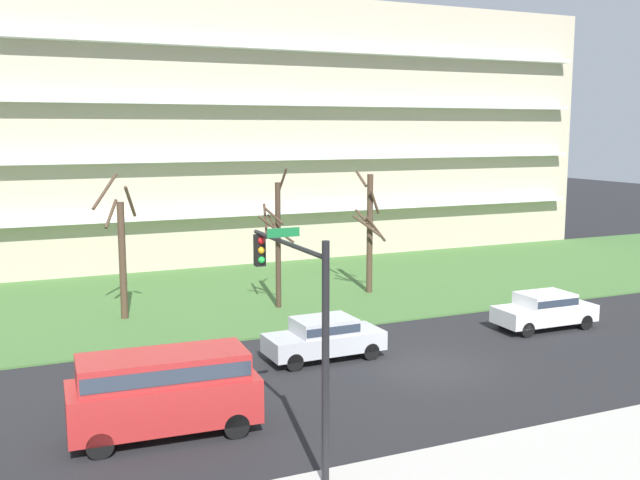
{
  "coord_description": "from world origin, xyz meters",
  "views": [
    {
      "loc": [
        -13.99,
        -21.68,
        8.48
      ],
      "look_at": [
        -1.6,
        6.0,
        3.93
      ],
      "focal_mm": 41.43,
      "sensor_mm": 36.0,
      "label": 1
    }
  ],
  "objects_px": {
    "tree_left": "(277,240)",
    "traffic_signal_mast": "(298,306)",
    "tree_far_left": "(121,251)",
    "sedan_white_near_left": "(545,309)",
    "tree_center": "(370,230)",
    "sedan_silver_center_right": "(324,336)",
    "van_red_center_left": "(164,387)"
  },
  "relations": [
    {
      "from": "tree_far_left",
      "to": "van_red_center_left",
      "type": "bearing_deg",
      "value": -94.6
    },
    {
      "from": "tree_far_left",
      "to": "sedan_white_near_left",
      "type": "xyz_separation_m",
      "value": [
        16.25,
        -8.93,
        -2.25
      ]
    },
    {
      "from": "sedan_white_near_left",
      "to": "traffic_signal_mast",
      "type": "relative_size",
      "value": 0.74
    },
    {
      "from": "tree_center",
      "to": "tree_left",
      "type": "bearing_deg",
      "value": -168.41
    },
    {
      "from": "tree_left",
      "to": "van_red_center_left",
      "type": "height_order",
      "value": "tree_left"
    },
    {
      "from": "tree_left",
      "to": "sedan_silver_center_right",
      "type": "height_order",
      "value": "tree_left"
    },
    {
      "from": "tree_left",
      "to": "sedan_white_near_left",
      "type": "bearing_deg",
      "value": -40.86
    },
    {
      "from": "sedan_white_near_left",
      "to": "sedan_silver_center_right",
      "type": "height_order",
      "value": "same"
    },
    {
      "from": "tree_far_left",
      "to": "tree_left",
      "type": "height_order",
      "value": "tree_left"
    },
    {
      "from": "tree_far_left",
      "to": "tree_left",
      "type": "relative_size",
      "value": 0.98
    },
    {
      "from": "tree_center",
      "to": "traffic_signal_mast",
      "type": "distance_m",
      "value": 19.74
    },
    {
      "from": "tree_center",
      "to": "traffic_signal_mast",
      "type": "bearing_deg",
      "value": -123.19
    },
    {
      "from": "sedan_white_near_left",
      "to": "tree_far_left",
      "type": "bearing_deg",
      "value": -27.81
    },
    {
      "from": "tree_left",
      "to": "traffic_signal_mast",
      "type": "relative_size",
      "value": 1.12
    },
    {
      "from": "tree_left",
      "to": "sedan_white_near_left",
      "type": "xyz_separation_m",
      "value": [
        9.2,
        -7.96,
        -2.44
      ]
    },
    {
      "from": "tree_center",
      "to": "sedan_silver_center_right",
      "type": "height_order",
      "value": "tree_center"
    },
    {
      "from": "sedan_white_near_left",
      "to": "sedan_silver_center_right",
      "type": "distance_m",
      "value": 10.39
    },
    {
      "from": "traffic_signal_mast",
      "to": "sedan_white_near_left",
      "type": "bearing_deg",
      "value": 27.11
    },
    {
      "from": "tree_left",
      "to": "van_red_center_left",
      "type": "bearing_deg",
      "value": -123.12
    },
    {
      "from": "tree_center",
      "to": "van_red_center_left",
      "type": "xyz_separation_m",
      "value": [
        -13.63,
        -13.59,
        -1.95
      ]
    },
    {
      "from": "tree_far_left",
      "to": "tree_left",
      "type": "xyz_separation_m",
      "value": [
        7.05,
        -0.97,
        0.19
      ]
    },
    {
      "from": "tree_center",
      "to": "sedan_white_near_left",
      "type": "xyz_separation_m",
      "value": [
        3.7,
        -9.09,
        -2.47
      ]
    },
    {
      "from": "tree_far_left",
      "to": "sedan_white_near_left",
      "type": "distance_m",
      "value": 18.68
    },
    {
      "from": "tree_left",
      "to": "sedan_white_near_left",
      "type": "height_order",
      "value": "tree_left"
    },
    {
      "from": "traffic_signal_mast",
      "to": "tree_far_left",
      "type": "bearing_deg",
      "value": 96.13
    },
    {
      "from": "tree_far_left",
      "to": "traffic_signal_mast",
      "type": "height_order",
      "value": "tree_far_left"
    },
    {
      "from": "tree_left",
      "to": "traffic_signal_mast",
      "type": "bearing_deg",
      "value": -108.99
    },
    {
      "from": "tree_far_left",
      "to": "sedan_white_near_left",
      "type": "height_order",
      "value": "tree_far_left"
    },
    {
      "from": "sedan_silver_center_right",
      "to": "tree_far_left",
      "type": "bearing_deg",
      "value": -57.58
    },
    {
      "from": "van_red_center_left",
      "to": "sedan_silver_center_right",
      "type": "relative_size",
      "value": 1.2
    },
    {
      "from": "tree_far_left",
      "to": "tree_center",
      "type": "xyz_separation_m",
      "value": [
        12.55,
        0.16,
        0.22
      ]
    },
    {
      "from": "sedan_silver_center_right",
      "to": "traffic_signal_mast",
      "type": "distance_m",
      "value": 9.07
    }
  ]
}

